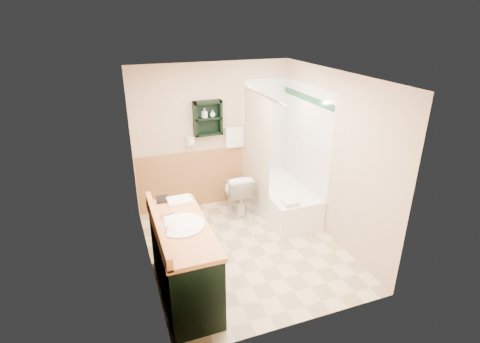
% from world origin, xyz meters
% --- Properties ---
extents(floor, '(3.00, 3.00, 0.00)m').
position_xyz_m(floor, '(0.00, 0.00, 0.00)').
color(floor, beige).
rests_on(floor, ground).
extents(back_wall, '(2.60, 0.04, 2.40)m').
position_xyz_m(back_wall, '(0.00, 1.52, 1.20)').
color(back_wall, beige).
rests_on(back_wall, ground).
extents(left_wall, '(0.04, 3.00, 2.40)m').
position_xyz_m(left_wall, '(-1.32, 0.00, 1.20)').
color(left_wall, beige).
rests_on(left_wall, ground).
extents(right_wall, '(0.04, 3.00, 2.40)m').
position_xyz_m(right_wall, '(1.32, 0.00, 1.20)').
color(right_wall, beige).
rests_on(right_wall, ground).
extents(ceiling, '(2.60, 3.00, 0.04)m').
position_xyz_m(ceiling, '(0.00, 0.00, 2.42)').
color(ceiling, white).
rests_on(ceiling, back_wall).
extents(wainscot_left, '(2.98, 2.98, 1.00)m').
position_xyz_m(wainscot_left, '(-1.29, 0.00, 0.50)').
color(wainscot_left, tan).
rests_on(wainscot_left, left_wall).
extents(wainscot_back, '(2.58, 2.58, 1.00)m').
position_xyz_m(wainscot_back, '(0.00, 1.49, 0.50)').
color(wainscot_back, tan).
rests_on(wainscot_back, back_wall).
extents(mirror_frame, '(1.30, 1.30, 1.00)m').
position_xyz_m(mirror_frame, '(-1.27, -0.55, 1.50)').
color(mirror_frame, '#9A6132').
rests_on(mirror_frame, left_wall).
extents(mirror_glass, '(1.20, 1.20, 0.90)m').
position_xyz_m(mirror_glass, '(-1.27, -0.55, 1.50)').
color(mirror_glass, white).
rests_on(mirror_glass, left_wall).
extents(tile_right, '(1.50, 1.50, 2.10)m').
position_xyz_m(tile_right, '(1.28, 0.75, 1.05)').
color(tile_right, white).
rests_on(tile_right, right_wall).
extents(tile_back, '(0.95, 0.95, 2.10)m').
position_xyz_m(tile_back, '(1.03, 1.48, 1.05)').
color(tile_back, white).
rests_on(tile_back, back_wall).
extents(tile_accent, '(1.50, 1.50, 0.10)m').
position_xyz_m(tile_accent, '(1.27, 0.75, 1.90)').
color(tile_accent, '#144729').
rests_on(tile_accent, right_wall).
extents(wall_shelf, '(0.45, 0.15, 0.55)m').
position_xyz_m(wall_shelf, '(-0.10, 1.41, 1.55)').
color(wall_shelf, black).
rests_on(wall_shelf, back_wall).
extents(hair_dryer, '(0.10, 0.24, 0.18)m').
position_xyz_m(hair_dryer, '(-0.40, 1.43, 1.20)').
color(hair_dryer, white).
rests_on(hair_dryer, back_wall).
extents(towel_bar, '(0.40, 0.06, 0.40)m').
position_xyz_m(towel_bar, '(0.35, 1.45, 1.35)').
color(towel_bar, silver).
rests_on(towel_bar, back_wall).
extents(curtain_rod, '(0.03, 1.60, 0.03)m').
position_xyz_m(curtain_rod, '(0.53, 0.75, 2.00)').
color(curtain_rod, silver).
rests_on(curtain_rod, back_wall).
extents(shower_curtain, '(1.05, 1.05, 1.70)m').
position_xyz_m(shower_curtain, '(0.53, 0.92, 1.15)').
color(shower_curtain, beige).
rests_on(shower_curtain, curtain_rod).
extents(vanity, '(0.59, 1.47, 0.93)m').
position_xyz_m(vanity, '(-0.99, -0.62, 0.46)').
color(vanity, black).
rests_on(vanity, ground).
extents(bathtub, '(0.73, 1.50, 0.49)m').
position_xyz_m(bathtub, '(0.93, 0.76, 0.24)').
color(bathtub, white).
rests_on(bathtub, ground).
extents(toilet, '(0.44, 0.73, 0.70)m').
position_xyz_m(toilet, '(0.24, 1.04, 0.35)').
color(toilet, white).
rests_on(toilet, ground).
extents(counter_towel, '(0.29, 0.23, 0.04)m').
position_xyz_m(counter_towel, '(-0.89, -0.05, 0.95)').
color(counter_towel, silver).
rests_on(counter_towel, vanity).
extents(vanity_book, '(0.15, 0.03, 0.20)m').
position_xyz_m(vanity_book, '(-1.16, 0.08, 1.03)').
color(vanity_book, black).
rests_on(vanity_book, vanity).
extents(tub_towel, '(0.22, 0.18, 0.07)m').
position_xyz_m(tub_towel, '(0.75, 0.12, 0.52)').
color(tub_towel, silver).
rests_on(tub_towel, bathtub).
extents(soap_bottle_a, '(0.12, 0.16, 0.07)m').
position_xyz_m(soap_bottle_a, '(-0.15, 1.40, 1.60)').
color(soap_bottle_a, white).
rests_on(soap_bottle_a, wall_shelf).
extents(soap_bottle_b, '(0.12, 0.13, 0.08)m').
position_xyz_m(soap_bottle_b, '(-0.02, 1.40, 1.61)').
color(soap_bottle_b, white).
rests_on(soap_bottle_b, wall_shelf).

